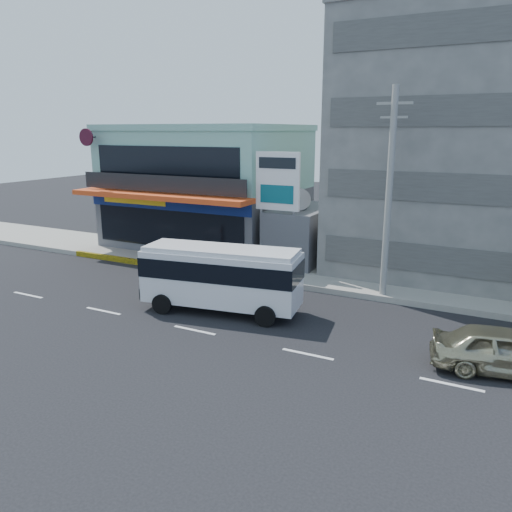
# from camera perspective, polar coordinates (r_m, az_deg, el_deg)

# --- Properties ---
(ground) EXTENTS (120.00, 120.00, 0.00)m
(ground) POSITION_cam_1_polar(r_m,az_deg,el_deg) (21.00, -7.03, -8.43)
(ground) COLOR black
(ground) RESTS_ON ground
(sidewalk) EXTENTS (70.00, 5.00, 0.30)m
(sidewalk) POSITION_cam_1_polar(r_m,az_deg,el_deg) (27.33, 13.19, -2.97)
(sidewalk) COLOR gray
(sidewalk) RESTS_ON ground
(shop_building) EXTENTS (12.40, 11.70, 8.00)m
(shop_building) POSITION_cam_1_polar(r_m,az_deg,el_deg) (35.67, -5.40, 7.62)
(shop_building) COLOR #4A4B4F
(shop_building) RESTS_ON ground
(concrete_building) EXTENTS (16.00, 12.00, 14.00)m
(concrete_building) POSITION_cam_1_polar(r_m,az_deg,el_deg) (31.01, 25.66, 10.91)
(concrete_building) COLOR gray
(concrete_building) RESTS_ON ground
(gap_structure) EXTENTS (3.00, 6.00, 3.50)m
(gap_structure) POSITION_cam_1_polar(r_m,az_deg,el_deg) (30.71, 5.44, 2.31)
(gap_structure) COLOR #4A4B4F
(gap_structure) RESTS_ON ground
(satellite_dish) EXTENTS (1.50, 1.50, 0.15)m
(satellite_dish) POSITION_cam_1_polar(r_m,az_deg,el_deg) (29.47, 4.80, 5.43)
(satellite_dish) COLOR slate
(satellite_dish) RESTS_ON gap_structure
(billboard) EXTENTS (2.60, 0.18, 6.90)m
(billboard) POSITION_cam_1_polar(r_m,az_deg,el_deg) (27.85, 2.48, 7.76)
(billboard) COLOR gray
(billboard) RESTS_ON ground
(utility_pole_near) EXTENTS (1.60, 0.30, 10.00)m
(utility_pole_near) POSITION_cam_1_polar(r_m,az_deg,el_deg) (24.08, 14.94, 6.83)
(utility_pole_near) COLOR #999993
(utility_pole_near) RESTS_ON ground
(minibus) EXTENTS (7.40, 3.37, 2.98)m
(minibus) POSITION_cam_1_polar(r_m,az_deg,el_deg) (22.44, -4.00, -2.04)
(minibus) COLOR silver
(minibus) RESTS_ON ground
(sedan) EXTENTS (5.02, 2.73, 1.62)m
(sedan) POSITION_cam_1_polar(r_m,az_deg,el_deg) (19.07, 26.57, -9.66)
(sedan) COLOR tan
(sedan) RESTS_ON ground
(motorcycle_rider) EXTENTS (1.60, 0.63, 2.02)m
(motorcycle_rider) POSITION_cam_1_polar(r_m,az_deg,el_deg) (28.73, -9.08, -0.86)
(motorcycle_rider) COLOR #581D0C
(motorcycle_rider) RESTS_ON ground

